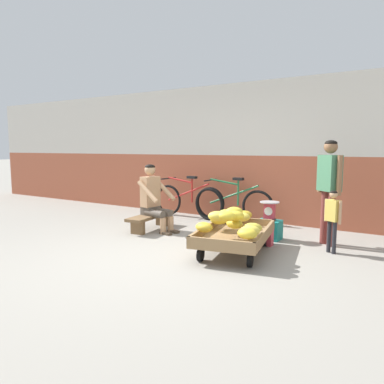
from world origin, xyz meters
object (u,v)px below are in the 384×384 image
customer_child (333,215)px  low_bench (151,218)px  bicycle_near_left (188,200)px  bicycle_far_left (233,203)px  customer_adult (329,181)px  banana_cart (235,236)px  vendor_seated (154,198)px  weighing_scale (269,211)px  shopping_bag (266,237)px  plastic_crate (269,230)px

customer_child → low_bench: bearing=-176.7°
bicycle_near_left → bicycle_far_left: same height
bicycle_near_left → customer_adult: 3.03m
banana_cart → vendor_seated: (-1.78, 0.52, 0.33)m
weighing_scale → shopping_bag: weighing_scale is taller
weighing_scale → shopping_bag: size_ratio=1.25×
vendor_seated → bicycle_far_left: bearing=60.5°
customer_adult → customer_child: bearing=-70.5°
customer_adult → customer_child: size_ratio=1.79×
vendor_seated → plastic_crate: size_ratio=3.17×
banana_cart → shopping_bag: (0.22, 0.61, -0.12)m
vendor_seated → customer_child: size_ratio=1.33×
vendor_seated → shopping_bag: 2.05m
vendor_seated → bicycle_near_left: bearing=96.1°
plastic_crate → shopping_bag: bearing=-75.4°
plastic_crate → customer_child: size_ratio=0.42×
bicycle_near_left → customer_adult: (2.88, -0.71, 0.60)m
vendor_seated → customer_adult: customer_adult is taller
low_bench → bicycle_far_left: (0.90, 1.43, 0.15)m
customer_child → plastic_crate: bearing=164.3°
weighing_scale → customer_child: bearing=-15.6°
vendor_seated → shopping_bag: (2.00, 0.09, -0.45)m
shopping_bag → weighing_scale: bearing=104.7°
bicycle_near_left → bicycle_far_left: 0.96m
shopping_bag → low_bench: bearing=-177.9°
banana_cart → customer_adult: customer_adult is taller
bicycle_far_left → shopping_bag: bicycle_far_left is taller
banana_cart → bicycle_far_left: bicycle_far_left is taller
vendor_seated → plastic_crate: (1.90, 0.46, -0.42)m
low_bench → shopping_bag: (2.09, 0.08, -0.08)m
banana_cart → low_bench: banana_cart is taller
customer_child → shopping_bag: (-0.89, -0.10, -0.41)m
customer_child → bicycle_far_left: bearing=148.9°
vendor_seated → shopping_bag: size_ratio=4.75×
customer_adult → shopping_bag: 1.22m
banana_cart → customer_child: 1.34m
shopping_bag → customer_adult: bearing=34.3°
banana_cart → customer_child: size_ratio=1.84×
customer_adult → shopping_bag: size_ratio=6.38×
low_bench → weighing_scale: weighing_scale is taller
plastic_crate → bicycle_near_left: 2.22m
banana_cart → bicycle_near_left: 2.65m
vendor_seated → customer_adult: (2.74, 0.60, 0.38)m
customer_adult → customer_child: customer_adult is taller
banana_cart → low_bench: size_ratio=1.40×
plastic_crate → customer_adult: size_ratio=0.24×
banana_cart → shopping_bag: banana_cart is taller
low_bench → customer_child: 3.00m
bicycle_near_left → low_bench: bearing=-87.6°
low_bench → bicycle_far_left: bicycle_far_left is taller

